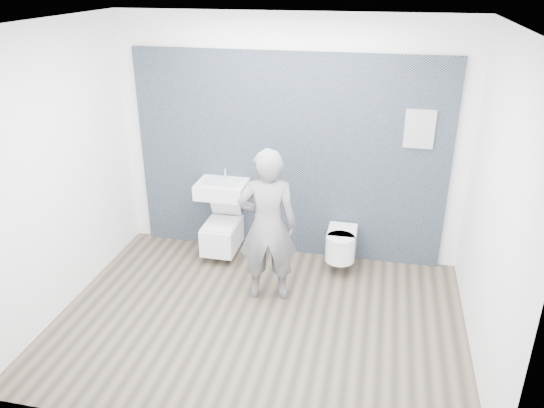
% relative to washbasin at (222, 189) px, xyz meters
% --- Properties ---
extents(ground, '(4.00, 4.00, 0.00)m').
position_rel_washbasin_xyz_m(ground, '(0.74, -1.23, -0.85)').
color(ground, brown).
rests_on(ground, ground).
extents(room_shell, '(4.00, 4.00, 4.00)m').
position_rel_washbasin_xyz_m(room_shell, '(0.74, -1.23, 0.89)').
color(room_shell, white).
rests_on(room_shell, ground).
extents(tile_wall, '(3.60, 0.06, 2.40)m').
position_rel_washbasin_xyz_m(tile_wall, '(0.74, 0.24, -0.85)').
color(tile_wall, black).
rests_on(tile_wall, ground).
extents(washbasin, '(0.57, 0.43, 0.43)m').
position_rel_washbasin_xyz_m(washbasin, '(0.00, 0.00, 0.00)').
color(washbasin, white).
rests_on(washbasin, ground).
extents(toilet_square, '(0.39, 0.56, 0.73)m').
position_rel_washbasin_xyz_m(toilet_square, '(0.00, -0.06, -0.56)').
color(toilet_square, white).
rests_on(toilet_square, ground).
extents(toilet_rounded, '(0.33, 0.56, 0.31)m').
position_rel_washbasin_xyz_m(toilet_rounded, '(1.42, -0.07, -0.53)').
color(toilet_rounded, white).
rests_on(toilet_rounded, ground).
extents(info_placard, '(0.31, 0.03, 0.42)m').
position_rel_washbasin_xyz_m(info_placard, '(2.15, 0.20, -0.85)').
color(info_placard, white).
rests_on(info_placard, ground).
extents(visitor, '(0.67, 0.51, 1.65)m').
position_rel_washbasin_xyz_m(visitor, '(0.72, -0.78, -0.03)').
color(visitor, gray).
rests_on(visitor, ground).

